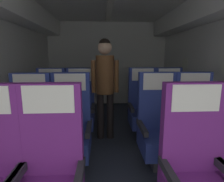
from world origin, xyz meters
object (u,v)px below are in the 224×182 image
Objects in this scene: seat_c_left_aisle at (80,110)px; flight_attendant at (105,79)px; seat_b_right_aisle at (195,128)px; seat_b_right_window at (158,129)px; seat_a_right_window at (196,176)px; seat_b_left_window at (31,132)px; seat_c_right_aisle at (169,108)px; seat_a_left_aisle at (50,179)px; seat_c_left_window at (51,111)px; seat_c_right_window at (143,109)px; seat_b_left_aisle at (71,131)px.

seat_c_left_aisle is 0.72× the size of flight_attendant.
seat_b_right_aisle and seat_b_right_window have the same top height.
seat_b_right_aisle and seat_c_left_aisle have the same top height.
flight_attendant is (-0.63, 1.67, 0.51)m from seat_a_right_window.
seat_b_left_window and seat_c_right_aisle have the same top height.
seat_b_right_window is at bearing 39.22° from seat_a_left_aisle.
flight_attendant is at bearing -1.46° from seat_c_left_window.
seat_c_right_window is (-0.01, 1.71, 0.00)m from seat_a_right_window.
seat_b_right_window is (1.50, 0.02, 0.00)m from seat_b_left_window.
seat_a_right_window is at bearing -65.52° from flight_attendant.
flight_attendant is (-0.63, -0.04, 0.51)m from seat_c_right_window.
seat_c_right_aisle is (1.49, 1.70, 0.00)m from seat_a_left_aisle.
seat_a_left_aisle is 1.35m from seat_b_right_window.
seat_a_right_window and seat_c_right_aisle have the same top height.
seat_c_right_window is at bearing -0.51° from seat_c_left_aisle.
seat_a_left_aisle is at bearing -150.61° from seat_b_right_aisle.
seat_b_left_window is (-1.51, 0.85, 0.00)m from seat_a_right_window.
seat_b_left_window is 1.95m from seat_b_right_aisle.
flight_attendant is (0.41, -0.05, 0.51)m from seat_c_left_aisle.
seat_c_left_aisle and seat_c_right_aisle have the same top height.
seat_a_right_window is 1.00× the size of seat_b_left_aisle.
seat_a_left_aisle is 1.70m from seat_c_left_aisle.
seat_a_left_aisle is 1.72m from seat_b_right_aisle.
flight_attendant is (0.87, -0.02, 0.51)m from seat_c_left_window.
seat_b_right_window and seat_c_right_window have the same top height.
seat_a_left_aisle is 1.00× the size of seat_a_right_window.
seat_b_right_window is at bearing 178.38° from seat_b_right_aisle.
seat_a_right_window is at bearing -89.35° from seat_b_right_window.
seat_b_right_aisle is 1.00× the size of seat_c_left_window.
seat_c_right_window is 0.81m from flight_attendant.
seat_a_left_aisle is at bearing -140.78° from seat_b_right_window.
seat_b_left_aisle and seat_c_right_aisle have the same top height.
seat_a_right_window is 2.01m from seat_c_left_aisle.
seat_a_right_window is 1.00× the size of seat_b_left_window.
seat_c_right_aisle is (1.49, 0.84, 0.00)m from seat_b_left_aisle.
seat_b_left_window is 1.00× the size of seat_c_right_aisle.
seat_b_left_window is 1.00× the size of seat_b_right_window.
seat_c_right_aisle and seat_c_right_window have the same top height.
seat_c_right_window is at bearing 117.62° from seat_b_right_aisle.
flight_attendant reaches higher than seat_c_right_aisle.
seat_b_left_aisle is (-1.05, 0.87, 0.00)m from seat_a_right_window.
seat_b_left_window and seat_b_right_aisle have the same top height.
seat_c_right_aisle is (0.44, 1.72, 0.00)m from seat_a_right_window.
seat_a_left_aisle is 1.00× the size of seat_b_left_aisle.
seat_c_right_aisle is at bearing 24.06° from seat_b_left_window.
seat_c_right_aisle is at bearing 29.45° from seat_b_left_aisle.
seat_b_left_window is at bearing -155.94° from seat_c_right_aisle.
seat_b_right_aisle is 0.96m from seat_c_right_window.
seat_b_left_aisle is 0.72× the size of flight_attendant.
seat_a_right_window is 0.87m from seat_b_right_window.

